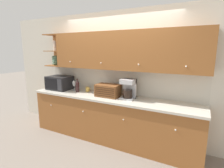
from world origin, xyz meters
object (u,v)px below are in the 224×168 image
at_px(wine_glass, 74,84).
at_px(coffee_maker, 128,89).
at_px(mug_blue_second, 98,90).
at_px(wine_bottle, 77,86).
at_px(microwave, 60,83).
at_px(bread_box, 108,90).
at_px(mug, 88,89).

distance_m(wine_glass, coffee_maker, 1.37).
bearing_deg(wine_glass, mug_blue_second, 10.97).
bearing_deg(coffee_maker, wine_bottle, -178.90).
bearing_deg(wine_glass, wine_bottle, -28.29).
xyz_separation_m(microwave, mug_blue_second, (0.95, 0.17, -0.11)).
xyz_separation_m(bread_box, coffee_maker, (0.43, 0.03, 0.07)).
bearing_deg(mug_blue_second, wine_glass, -169.03).
bearing_deg(bread_box, wine_bottle, 179.31).
height_order(wine_bottle, mug_blue_second, wine_bottle).
bearing_deg(coffee_maker, mug, 173.36).
distance_m(wine_bottle, coffee_maker, 1.19).
height_order(wine_glass, wine_bottle, wine_bottle).
bearing_deg(coffee_maker, bread_box, -175.67).
relative_size(mug_blue_second, coffee_maker, 0.25).
relative_size(wine_bottle, mug_blue_second, 3.08).
height_order(wine_glass, mug_blue_second, wine_glass).
bearing_deg(mug, wine_bottle, -139.69).
bearing_deg(wine_bottle, wine_glass, 151.71).
bearing_deg(microwave, mug, 8.48).
relative_size(microwave, bread_box, 1.15).
relative_size(mug, coffee_maker, 0.27).
relative_size(wine_bottle, bread_box, 0.64).
xyz_separation_m(microwave, mug, (0.72, 0.11, -0.10)).
bearing_deg(mug_blue_second, bread_box, -29.47).
relative_size(mug, bread_box, 0.22).
xyz_separation_m(wine_glass, coffee_maker, (1.36, -0.07, 0.04)).
bearing_deg(wine_bottle, mug, 40.31).
relative_size(wine_bottle, mug, 2.87).
relative_size(microwave, mug, 5.20).
relative_size(microwave, mug_blue_second, 5.59).
bearing_deg(microwave, coffee_maker, -0.38).
relative_size(microwave, coffee_maker, 1.42).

